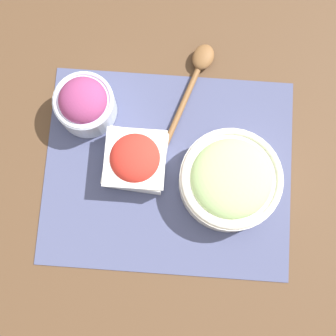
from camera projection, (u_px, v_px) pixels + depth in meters
ground_plane at (168, 171)px, 0.94m from camera, size 3.00×3.00×0.00m
placemat at (168, 171)px, 0.93m from camera, size 0.49×0.40×0.00m
onion_bowl at (85, 104)px, 0.91m from camera, size 0.12×0.12×0.09m
cucumber_bowl at (230, 180)px, 0.89m from camera, size 0.19×0.19×0.08m
tomato_bowl at (135, 160)px, 0.90m from camera, size 0.12×0.12×0.07m
wooden_spoon at (197, 72)px, 0.96m from camera, size 0.10×0.23×0.02m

